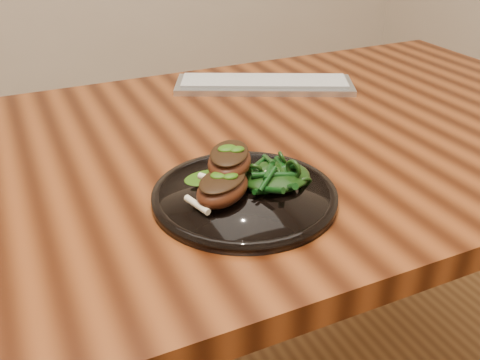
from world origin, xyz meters
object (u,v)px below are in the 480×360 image
at_px(greens_heap, 276,172).
at_px(keyboard, 264,84).
at_px(lamb_chop_front, 222,187).
at_px(plate, 245,195).
at_px(desk, 210,189).

xyz_separation_m(greens_heap, keyboard, (0.19, 0.40, -0.02)).
distance_m(lamb_chop_front, greens_heap, 0.09).
xyz_separation_m(plate, keyboard, (0.24, 0.41, 0.00)).
bearing_deg(keyboard, plate, -120.49).
distance_m(plate, lamb_chop_front, 0.05).
xyz_separation_m(lamb_chop_front, greens_heap, (0.09, 0.01, -0.00)).
bearing_deg(greens_heap, desk, 99.20).
relative_size(desk, keyboard, 4.13).
relative_size(desk, greens_heap, 16.07).
height_order(desk, lamb_chop_front, lamb_chop_front).
xyz_separation_m(plate, lamb_chop_front, (-0.04, -0.01, 0.03)).
xyz_separation_m(desk, plate, (-0.02, -0.18, 0.09)).
height_order(plate, lamb_chop_front, lamb_chop_front).
relative_size(lamb_chop_front, greens_heap, 1.09).
bearing_deg(keyboard, greens_heap, -115.25).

